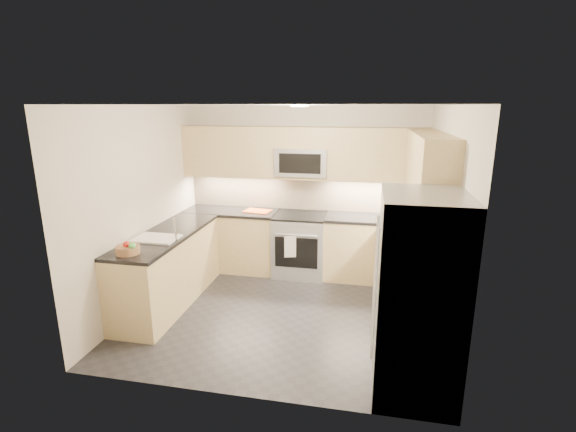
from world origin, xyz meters
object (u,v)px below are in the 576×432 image
object	(u,v)px
gas_range	(300,245)
cutting_board	(257,211)
refrigerator	(418,296)
fruit_basket	(128,250)
microwave	(302,162)
utensil_bowl	(411,216)

from	to	relation	value
gas_range	cutting_board	world-z (taller)	cutting_board
refrigerator	fruit_basket	bearing A→B (deg)	172.96
gas_range	fruit_basket	bearing A→B (deg)	-126.89
gas_range	refrigerator	size ratio (longest dim) A/B	0.51
fruit_basket	refrigerator	bearing A→B (deg)	-7.04
microwave	cutting_board	size ratio (longest dim) A/B	1.97
cutting_board	microwave	bearing A→B (deg)	7.60
gas_range	utensil_bowl	size ratio (longest dim) A/B	3.56
refrigerator	utensil_bowl	xyz separation A→B (m)	(0.13, 2.36, 0.11)
utensil_bowl	fruit_basket	world-z (taller)	utensil_bowl
refrigerator	cutting_board	bearing A→B (deg)	130.74
gas_range	microwave	size ratio (longest dim) A/B	1.20
microwave	refrigerator	size ratio (longest dim) A/B	0.42
gas_range	cutting_board	distance (m)	0.83
microwave	utensil_bowl	bearing A→B (deg)	-6.76
gas_range	microwave	distance (m)	1.25
refrigerator	cutting_board	xyz separation A→B (m)	(-2.12, 2.46, 0.05)
cutting_board	utensil_bowl	bearing A→B (deg)	-2.49
cutting_board	fruit_basket	bearing A→B (deg)	-112.67
refrigerator	fruit_basket	size ratio (longest dim) A/B	7.15
microwave	cutting_board	world-z (taller)	microwave
microwave	cutting_board	xyz separation A→B (m)	(-0.67, -0.09, -0.75)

